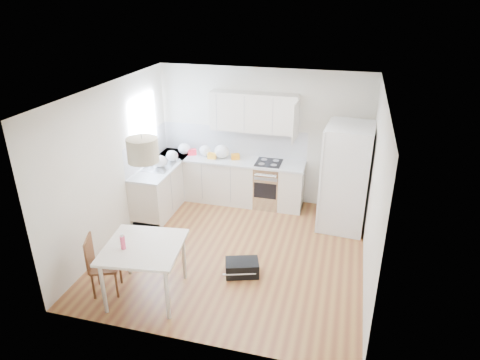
% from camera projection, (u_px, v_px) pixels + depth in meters
% --- Properties ---
extents(floor, '(4.20, 4.20, 0.00)m').
position_uv_depth(floor, '(235.00, 251.00, 7.21)').
color(floor, brown).
rests_on(floor, ground).
extents(ceiling, '(4.20, 4.20, 0.00)m').
position_uv_depth(ceiling, '(234.00, 91.00, 6.11)').
color(ceiling, white).
rests_on(ceiling, wall_back).
extents(wall_back, '(4.20, 0.00, 4.20)m').
position_uv_depth(wall_back, '(263.00, 136.00, 8.51)').
color(wall_back, beige).
rests_on(wall_back, floor).
extents(wall_left, '(0.00, 4.20, 4.20)m').
position_uv_depth(wall_left, '(114.00, 165.00, 7.15)').
color(wall_left, beige).
rests_on(wall_left, floor).
extents(wall_right, '(0.00, 4.20, 4.20)m').
position_uv_depth(wall_right, '(374.00, 193.00, 6.17)').
color(wall_right, beige).
rests_on(wall_right, floor).
extents(window_glassblock, '(0.02, 1.00, 1.00)m').
position_uv_depth(window_glassblock, '(143.00, 123.00, 8.00)').
color(window_glassblock, '#BFE0F9').
rests_on(window_glassblock, wall_left).
extents(cabinets_back, '(3.00, 0.60, 0.88)m').
position_uv_depth(cabinets_back, '(230.00, 181.00, 8.76)').
color(cabinets_back, beige).
rests_on(cabinets_back, floor).
extents(cabinets_left, '(0.60, 1.80, 0.88)m').
position_uv_depth(cabinets_left, '(164.00, 186.00, 8.51)').
color(cabinets_left, beige).
rests_on(cabinets_left, floor).
extents(counter_back, '(3.02, 0.64, 0.04)m').
position_uv_depth(counter_back, '(230.00, 160.00, 8.57)').
color(counter_back, '#B8BBBD').
rests_on(counter_back, cabinets_back).
extents(counter_left, '(0.64, 1.82, 0.04)m').
position_uv_depth(counter_left, '(162.00, 165.00, 8.32)').
color(counter_left, '#B8BBBD').
rests_on(counter_left, cabinets_left).
extents(backsplash_back, '(3.00, 0.01, 0.58)m').
position_uv_depth(backsplash_back, '(234.00, 141.00, 8.70)').
color(backsplash_back, silver).
rests_on(backsplash_back, wall_back).
extents(backsplash_left, '(0.01, 1.80, 0.58)m').
position_uv_depth(backsplash_left, '(147.00, 149.00, 8.27)').
color(backsplash_left, silver).
rests_on(backsplash_left, wall_left).
extents(upper_cabinets, '(1.70, 0.32, 0.75)m').
position_uv_depth(upper_cabinets, '(254.00, 112.00, 8.19)').
color(upper_cabinets, beige).
rests_on(upper_cabinets, wall_back).
extents(range_oven, '(0.50, 0.61, 0.88)m').
position_uv_depth(range_oven, '(268.00, 185.00, 8.57)').
color(range_oven, '#B9BCBE').
rests_on(range_oven, floor).
extents(sink, '(0.50, 0.80, 0.16)m').
position_uv_depth(sink, '(161.00, 165.00, 8.27)').
color(sink, '#B9BCBE').
rests_on(sink, counter_left).
extents(refrigerator, '(0.98, 1.03, 1.92)m').
position_uv_depth(refrigerator, '(347.00, 177.00, 7.64)').
color(refrigerator, white).
rests_on(refrigerator, floor).
extents(dining_table, '(1.17, 1.17, 0.82)m').
position_uv_depth(dining_table, '(144.00, 252.00, 5.89)').
color(dining_table, beige).
rests_on(dining_table, floor).
extents(dining_chair, '(0.49, 0.49, 0.90)m').
position_uv_depth(dining_chair, '(105.00, 265.00, 6.08)').
color(dining_chair, '#533018').
rests_on(dining_chair, floor).
extents(drink_bottle, '(0.08, 0.08, 0.23)m').
position_uv_depth(drink_bottle, '(123.00, 241.00, 5.74)').
color(drink_bottle, '#DE3D5F').
rests_on(drink_bottle, dining_table).
extents(gym_bag, '(0.58, 0.47, 0.23)m').
position_uv_depth(gym_bag, '(242.00, 268.00, 6.58)').
color(gym_bag, black).
rests_on(gym_bag, floor).
extents(pendant_lamp, '(0.49, 0.49, 0.31)m').
position_uv_depth(pendant_lamp, '(143.00, 150.00, 5.40)').
color(pendant_lamp, '#BEB392').
rests_on(pendant_lamp, ceiling).
extents(grocery_bag_a, '(0.26, 0.22, 0.23)m').
position_uv_depth(grocery_bag_a, '(184.00, 149.00, 8.78)').
color(grocery_bag_a, white).
rests_on(grocery_bag_a, counter_back).
extents(grocery_bag_b, '(0.25, 0.21, 0.22)m').
position_uv_depth(grocery_bag_b, '(205.00, 151.00, 8.68)').
color(grocery_bag_b, white).
rests_on(grocery_bag_b, counter_back).
extents(grocery_bag_c, '(0.30, 0.26, 0.27)m').
position_uv_depth(grocery_bag_c, '(222.00, 151.00, 8.57)').
color(grocery_bag_c, white).
rests_on(grocery_bag_c, counter_back).
extents(grocery_bag_d, '(0.24, 0.21, 0.22)m').
position_uv_depth(grocery_bag_d, '(172.00, 156.00, 8.43)').
color(grocery_bag_d, white).
rests_on(grocery_bag_d, counter_back).
extents(grocery_bag_e, '(0.26, 0.22, 0.24)m').
position_uv_depth(grocery_bag_e, '(160.00, 161.00, 8.14)').
color(grocery_bag_e, white).
rests_on(grocery_bag_e, counter_left).
extents(snack_orange, '(0.19, 0.16, 0.11)m').
position_uv_depth(snack_orange, '(235.00, 157.00, 8.53)').
color(snack_orange, orange).
rests_on(snack_orange, counter_back).
extents(snack_yellow, '(0.17, 0.11, 0.11)m').
position_uv_depth(snack_yellow, '(212.00, 156.00, 8.57)').
color(snack_yellow, orange).
rests_on(snack_yellow, counter_back).
extents(snack_red, '(0.20, 0.18, 0.12)m').
position_uv_depth(snack_red, '(192.00, 152.00, 8.76)').
color(snack_red, red).
rests_on(snack_red, counter_back).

